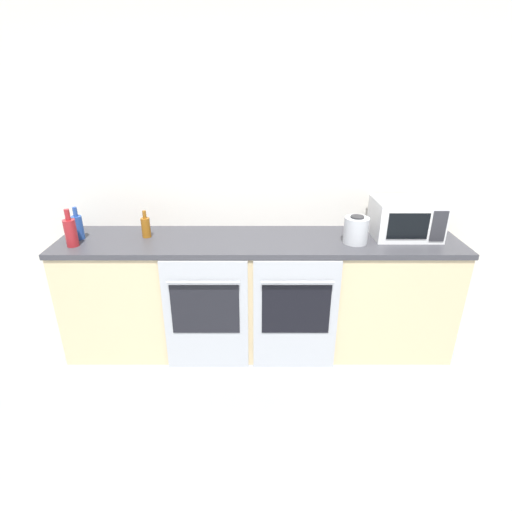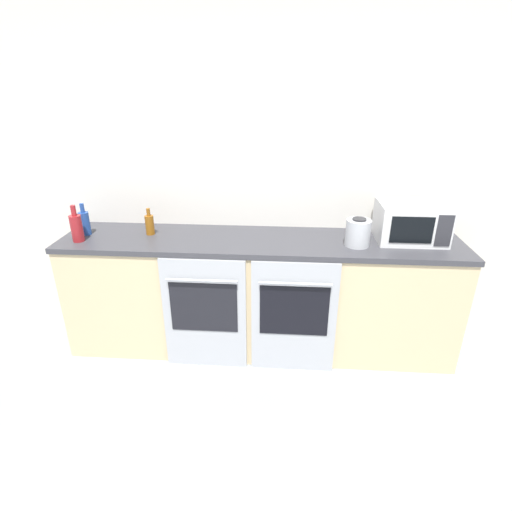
% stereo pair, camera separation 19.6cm
% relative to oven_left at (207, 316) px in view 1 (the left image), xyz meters
% --- Properties ---
extents(wall_back, '(10.00, 0.06, 2.60)m').
position_rel_oven_left_xyz_m(wall_back, '(0.39, 0.64, 0.84)').
color(wall_back, silver).
rests_on(wall_back, ground_plane).
extents(counter_back, '(3.01, 0.61, 0.94)m').
position_rel_oven_left_xyz_m(counter_back, '(0.39, 0.31, 0.01)').
color(counter_back, '#D1B789').
rests_on(counter_back, ground_plane).
extents(oven_left, '(0.62, 0.06, 0.90)m').
position_rel_oven_left_xyz_m(oven_left, '(0.00, 0.00, 0.00)').
color(oven_left, '#A8AAAF').
rests_on(oven_left, ground_plane).
extents(oven_right, '(0.62, 0.06, 0.90)m').
position_rel_oven_left_xyz_m(oven_right, '(0.65, 0.00, 0.00)').
color(oven_right, '#A8AAAF').
rests_on(oven_right, ground_plane).
extents(microwave, '(0.49, 0.36, 0.28)m').
position_rel_oven_left_xyz_m(microwave, '(1.50, 0.37, 0.62)').
color(microwave, silver).
rests_on(microwave, counter_back).
extents(bottle_amber, '(0.07, 0.07, 0.21)m').
position_rel_oven_left_xyz_m(bottle_amber, '(-0.47, 0.35, 0.56)').
color(bottle_amber, '#8C5114').
rests_on(bottle_amber, counter_back).
extents(bottle_blue, '(0.08, 0.08, 0.25)m').
position_rel_oven_left_xyz_m(bottle_blue, '(-0.96, 0.31, 0.58)').
color(bottle_blue, '#234793').
rests_on(bottle_blue, counter_back).
extents(bottle_red, '(0.08, 0.08, 0.27)m').
position_rel_oven_left_xyz_m(bottle_red, '(-0.95, 0.17, 0.59)').
color(bottle_red, maroon).
rests_on(bottle_red, counter_back).
extents(kettle, '(0.18, 0.18, 0.20)m').
position_rel_oven_left_xyz_m(kettle, '(1.09, 0.24, 0.58)').
color(kettle, '#B7BABF').
rests_on(kettle, counter_back).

